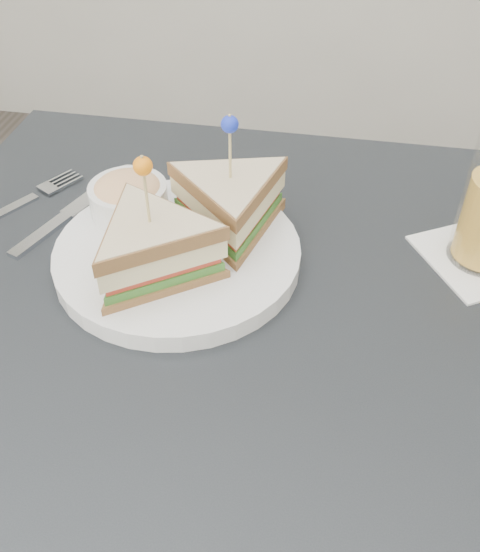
% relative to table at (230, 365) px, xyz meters
% --- Properties ---
extents(table, '(0.80, 0.80, 0.75)m').
position_rel_table_xyz_m(table, '(0.00, 0.00, 0.00)').
color(table, black).
rests_on(table, ground).
extents(plate_meal, '(0.32, 0.31, 0.16)m').
position_rel_table_xyz_m(plate_meal, '(-0.07, 0.08, 0.12)').
color(plate_meal, white).
rests_on(plate_meal, table).
extents(cutlery_fork, '(0.12, 0.18, 0.01)m').
position_rel_table_xyz_m(cutlery_fork, '(-0.30, 0.15, 0.08)').
color(cutlery_fork, '#B4B7BF').
rests_on(cutlery_fork, table).
extents(cutlery_knife, '(0.09, 0.22, 0.01)m').
position_rel_table_xyz_m(cutlery_knife, '(-0.23, 0.14, 0.08)').
color(cutlery_knife, silver).
rests_on(cutlery_knife, table).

